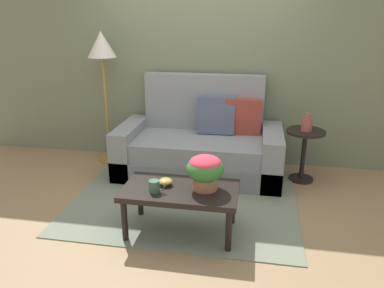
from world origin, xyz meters
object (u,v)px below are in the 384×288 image
Objects in this scene: coffee_table at (180,194)px; potted_plant at (205,169)px; coffee_mug at (155,186)px; snack_bowl at (166,182)px; side_table at (304,146)px; floor_lamp at (102,55)px; table_vase at (307,124)px; couch at (201,146)px.

potted_plant reaches higher than coffee_table.
snack_bowl is (0.06, 0.14, -0.02)m from coffee_mug.
snack_bowl is at bearing -135.40° from side_table.
floor_lamp is 2.20m from coffee_mug.
table_vase is (-0.00, -0.02, 0.28)m from side_table.
potted_plant is (1.52, -1.54, -0.77)m from floor_lamp.
table_vase is at bearing -93.51° from side_table.
coffee_table is 8.23× the size of snack_bowl.
coffee_mug is 0.16m from snack_bowl.
table_vase is (1.33, 1.29, 0.23)m from snack_bowl.
floor_lamp is 2.30m from potted_plant.
potted_plant reaches higher than coffee_mug.
couch is at bearing 85.14° from snack_bowl.
potted_plant is at bearing -126.42° from side_table.
coffee_mug is 0.66× the size of table_vase.
couch is 1.50m from coffee_mug.
table_vase reaches higher than potted_plant.
side_table is 2.02m from coffee_mug.
potted_plant reaches higher than side_table.
couch is 1.40m from potted_plant.
coffee_table is 0.32m from potted_plant.
floor_lamp is at bearing 127.36° from snack_bowl.
couch is at bearing 83.34° from coffee_mug.
coffee_table is (0.03, -1.37, 0.04)m from couch.
side_table is 0.37× the size of floor_lamp.
floor_lamp reaches higher than table_vase.
potted_plant reaches higher than snack_bowl.
couch is 1.35m from snack_bowl.
coffee_table is 7.26× the size of coffee_mug.
floor_lamp reaches higher than coffee_table.
snack_bowl is (-0.11, -1.34, 0.13)m from couch.
couch reaches higher than coffee_table.
table_vase is at bearing -2.15° from couch.
potted_plant is 2.32× the size of coffee_mug.
floor_lamp reaches higher than snack_bowl.
couch is at bearing 91.18° from coffee_table.
snack_bowl is 1.87m from table_vase.
table_vase reaches higher than side_table.
floor_lamp is 2.60m from table_vase.
snack_bowl is 0.58× the size of table_vase.
coffee_mug is (-0.17, -1.48, 0.15)m from couch.
coffee_table is at bearing -13.78° from snack_bowl.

